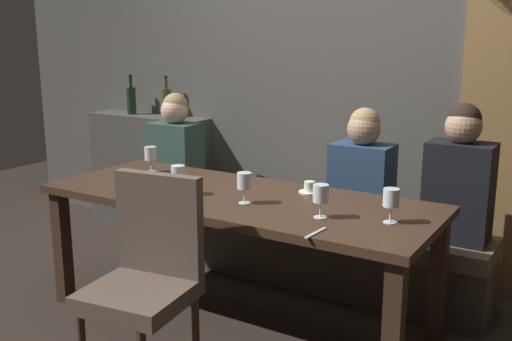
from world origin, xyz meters
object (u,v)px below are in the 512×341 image
(wine_glass_far_right, at_px, (178,175))
(chair_near_side, at_px, (147,268))
(diner_redhead, at_px, (176,146))
(banquette_bench, at_px, (295,245))
(diner_far_end, at_px, (460,177))
(wine_bottle_dark_red, at_px, (131,100))
(wine_glass_near_left, at_px, (244,182))
(wine_bottle_pale_label, at_px, (166,102))
(espresso_cup, at_px, (309,188))
(fork_on_table, at_px, (316,233))
(wine_glass_center_front, at_px, (391,199))
(wine_glass_end_right, at_px, (151,155))
(diner_bearded, at_px, (362,171))
(dining_table, at_px, (236,210))
(wine_glass_near_right, at_px, (321,194))

(wine_glass_far_right, bearing_deg, chair_near_side, -65.05)
(chair_near_side, xyz_separation_m, diner_redhead, (-1.01, 1.45, 0.24))
(banquette_bench, distance_m, diner_far_end, 1.18)
(wine_bottle_dark_red, relative_size, wine_glass_near_left, 1.99)
(wine_bottle_pale_label, xyz_separation_m, espresso_cup, (1.70, -0.81, -0.30))
(diner_far_end, xyz_separation_m, espresso_cup, (-0.70, -0.47, -0.05))
(espresso_cup, distance_m, fork_on_table, 0.70)
(banquette_bench, bearing_deg, espresso_cup, -54.37)
(wine_glass_far_right, relative_size, espresso_cup, 1.37)
(wine_bottle_pale_label, height_order, wine_glass_center_front, wine_bottle_pale_label)
(wine_glass_end_right, distance_m, espresso_cup, 1.10)
(diner_redhead, distance_m, diner_far_end, 2.04)
(wine_glass_end_right, relative_size, espresso_cup, 1.37)
(banquette_bench, bearing_deg, diner_redhead, 178.31)
(diner_redhead, distance_m, wine_glass_center_front, 2.05)
(wine_glass_far_right, bearing_deg, diner_redhead, 129.84)
(diner_far_end, bearing_deg, wine_glass_far_right, -145.42)
(wine_glass_far_right, xyz_separation_m, wine_glass_end_right, (-0.50, 0.34, 0.00))
(diner_bearded, bearing_deg, chair_near_side, -108.18)
(chair_near_side, bearing_deg, banquette_bench, 89.52)
(wine_bottle_dark_red, bearing_deg, chair_near_side, -45.69)
(wine_bottle_dark_red, xyz_separation_m, wine_bottle_pale_label, (0.35, 0.03, 0.00))
(chair_near_side, bearing_deg, wine_bottle_dark_red, 134.31)
(dining_table, distance_m, chair_near_side, 0.73)
(wine_bottle_dark_red, distance_m, wine_bottle_pale_label, 0.35)
(wine_bottle_dark_red, height_order, wine_bottle_pale_label, same)
(wine_bottle_pale_label, bearing_deg, wine_glass_end_right, -55.74)
(wine_glass_end_right, bearing_deg, wine_bottle_dark_red, 138.10)
(wine_bottle_dark_red, bearing_deg, wine_glass_end_right, -41.90)
(banquette_bench, relative_size, wine_glass_center_front, 15.24)
(banquette_bench, bearing_deg, wine_glass_far_right, -107.43)
(dining_table, relative_size, wine_glass_center_front, 13.41)
(wine_bottle_pale_label, relative_size, wine_glass_end_right, 1.99)
(espresso_cup, bearing_deg, wine_bottle_dark_red, 159.10)
(dining_table, height_order, wine_glass_near_left, wine_glass_near_left)
(wine_glass_far_right, bearing_deg, wine_glass_near_left, 6.90)
(wine_glass_center_front, height_order, wine_glass_near_left, same)
(diner_far_end, distance_m, wine_glass_near_left, 1.23)
(chair_near_side, height_order, diner_redhead, diner_redhead)
(wine_glass_end_right, distance_m, wine_glass_near_right, 1.38)
(chair_near_side, relative_size, fork_on_table, 5.76)
(wine_glass_far_right, bearing_deg, wine_glass_near_right, 2.01)
(wine_glass_near_right, relative_size, fork_on_table, 0.96)
(fork_on_table, bearing_deg, diner_redhead, 151.45)
(diner_far_end, xyz_separation_m, wine_glass_near_right, (-0.45, -0.86, 0.04))
(wine_glass_center_front, bearing_deg, fork_on_table, -125.02)
(diner_bearded, bearing_deg, wine_glass_center_front, -59.44)
(banquette_bench, xyz_separation_m, wine_glass_center_front, (0.88, -0.73, 0.63))
(banquette_bench, height_order, wine_glass_far_right, wine_glass_far_right)
(wine_bottle_dark_red, bearing_deg, dining_table, -30.93)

